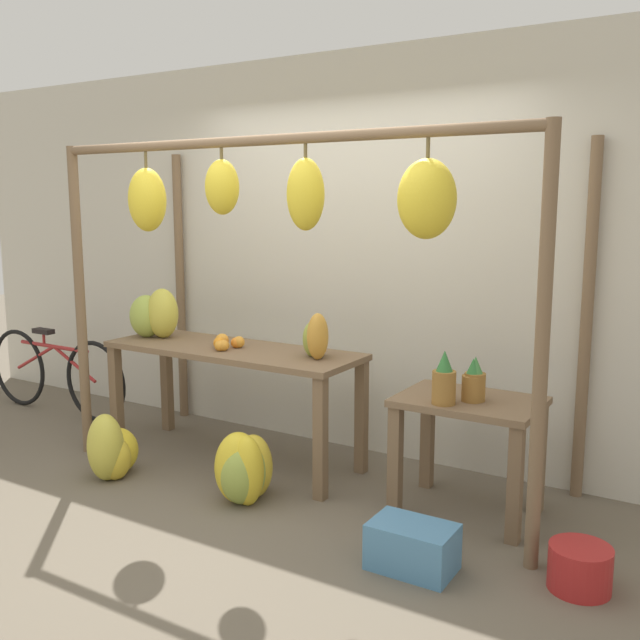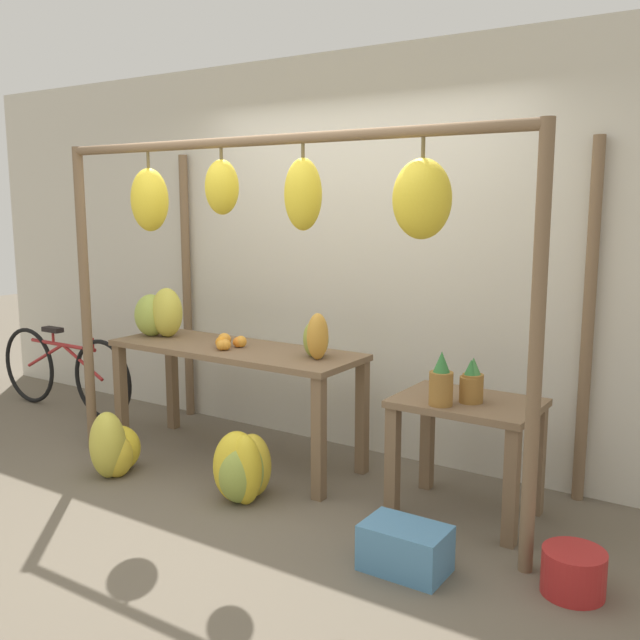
% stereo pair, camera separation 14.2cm
% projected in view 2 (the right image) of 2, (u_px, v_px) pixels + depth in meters
% --- Properties ---
extents(ground_plane, '(20.00, 20.00, 0.00)m').
position_uv_depth(ground_plane, '(230.00, 517.00, 4.07)').
color(ground_plane, '#665B4C').
extents(shop_wall_back, '(8.00, 0.08, 2.80)m').
position_uv_depth(shop_wall_back, '(360.00, 256.00, 5.03)').
color(shop_wall_back, beige).
rests_on(shop_wall_back, ground_plane).
extents(stall_awning, '(3.25, 1.19, 2.15)m').
position_uv_depth(stall_awning, '(291.00, 231.00, 4.16)').
color(stall_awning, brown).
rests_on(stall_awning, ground_plane).
extents(display_table_main, '(1.83, 0.62, 0.80)m').
position_uv_depth(display_table_main, '(235.00, 364.00, 4.88)').
color(display_table_main, brown).
rests_on(display_table_main, ground_plane).
extents(display_table_side, '(0.79, 0.57, 0.68)m').
position_uv_depth(display_table_side, '(467.00, 427.00, 4.02)').
color(display_table_side, brown).
rests_on(display_table_side, ground_plane).
extents(banana_pile_on_table, '(0.43, 0.34, 0.36)m').
position_uv_depth(banana_pile_on_table, '(160.00, 314.00, 5.21)').
color(banana_pile_on_table, gold).
rests_on(banana_pile_on_table, display_table_main).
extents(orange_pile, '(0.20, 0.23, 0.09)m').
position_uv_depth(orange_pile, '(228.00, 342.00, 4.82)').
color(orange_pile, orange).
rests_on(orange_pile, display_table_main).
extents(pineapple_cluster, '(0.25, 0.28, 0.30)m').
position_uv_depth(pineapple_cluster, '(459.00, 383.00, 3.90)').
color(pineapple_cluster, olive).
rests_on(pineapple_cluster, display_table_side).
extents(banana_pile_ground_left, '(0.38, 0.47, 0.44)m').
position_uv_depth(banana_pile_ground_left, '(114.00, 448.00, 4.67)').
color(banana_pile_ground_left, gold).
rests_on(banana_pile_ground_left, ground_plane).
extents(banana_pile_ground_right, '(0.38, 0.46, 0.43)m').
position_uv_depth(banana_pile_ground_right, '(243.00, 468.00, 4.26)').
color(banana_pile_ground_right, yellow).
rests_on(banana_pile_ground_right, ground_plane).
extents(fruit_crate_white, '(0.41, 0.27, 0.23)m').
position_uv_depth(fruit_crate_white, '(405.00, 548.00, 3.46)').
color(fruit_crate_white, '#4C84B2').
rests_on(fruit_crate_white, ground_plane).
extents(blue_bucket, '(0.29, 0.29, 0.21)m').
position_uv_depth(blue_bucket, '(573.00, 572.00, 3.26)').
color(blue_bucket, '#AD2323').
rests_on(blue_bucket, ground_plane).
extents(parked_bicycle, '(1.65, 0.08, 0.72)m').
position_uv_depth(parked_bicycle, '(64.00, 370.00, 6.08)').
color(parked_bicycle, black).
rests_on(parked_bicycle, ground_plane).
extents(papaya_pile, '(0.25, 0.26, 0.30)m').
position_uv_depth(papaya_pile, '(317.00, 338.00, 4.51)').
color(papaya_pile, '#B2993D').
rests_on(papaya_pile, display_table_main).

